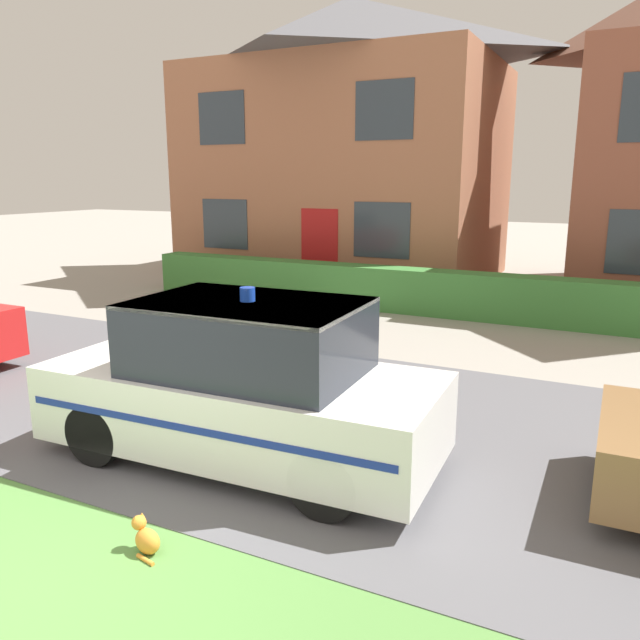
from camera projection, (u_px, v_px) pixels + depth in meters
name	position (u px, v px, depth m)	size (l,w,h in m)	color
road_strip	(278.00, 411.00, 7.77)	(28.00, 5.45, 0.01)	#5B5B60
lawn_verge	(21.00, 578.00, 4.53)	(28.00, 1.97, 0.01)	#568C42
garden_hedge	(444.00, 293.00, 13.07)	(14.52, 0.65, 0.94)	#3D7F38
police_car	(243.00, 385.00, 6.29)	(4.13, 1.82, 1.80)	black
cat	(146.00, 538.00, 4.83)	(0.31, 0.24, 0.30)	orange
house_left	(349.00, 140.00, 17.75)	(8.47, 6.41, 7.64)	#A86B4C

